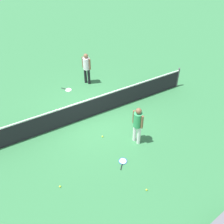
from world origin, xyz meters
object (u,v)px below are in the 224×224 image
Objects in this scene: tennis_ball_by_net at (60,186)px; courtside_bench at (224,222)px; tennis_racket_far_player at (68,90)px; tennis_ball_midcourt at (102,136)px; tennis_racket_near_player at (123,162)px; player_far_side at (86,66)px; tennis_ball_near_player at (147,190)px; player_near_side at (138,123)px.

tennis_ball_by_net is 0.04× the size of courtside_bench.
courtside_bench is (1.17, -9.08, 0.40)m from tennis_racket_far_player.
courtside_bench is (1.24, -5.17, 0.38)m from tennis_ball_midcourt.
tennis_racket_near_player is at bearing -88.37° from tennis_ball_midcourt.
tennis_racket_near_player is at bearing 108.13° from courtside_bench.
courtside_bench is at bearing -45.94° from tennis_ball_by_net.
player_far_side is 3.10× the size of tennis_racket_near_player.
tennis_ball_midcourt is at bearing 91.63° from tennis_racket_near_player.
tennis_ball_near_player and tennis_ball_midcourt have the same top height.
tennis_ball_near_player reaches higher than tennis_racket_far_player.
tennis_ball_near_player is at bearing -114.97° from player_near_side.
player_far_side is 5.76m from tennis_racket_near_player.
tennis_ball_near_player is 1.00× the size of tennis_ball_by_net.
player_far_side reaches higher than tennis_ball_near_player.
player_near_side reaches higher than courtside_bench.
player_far_side reaches higher than tennis_racket_near_player.
tennis_racket_near_player is 8.31× the size of tennis_ball_near_player.
tennis_racket_far_player is at bearing 90.23° from tennis_ball_near_player.
courtside_bench reaches higher than tennis_racket_near_player.
player_far_side is 1.54m from tennis_racket_far_player.
courtside_bench is at bearing -87.79° from player_near_side.
player_near_side is 1.10× the size of courtside_bench.
player_far_side is 6.61m from tennis_ball_by_net.
tennis_ball_midcourt is (-0.07, -3.91, 0.02)m from tennis_racket_far_player.
tennis_ball_midcourt is at bearing 140.20° from player_near_side.
courtside_bench is at bearing -89.98° from player_far_side.
tennis_racket_near_player is 3.85m from courtside_bench.
courtside_bench is at bearing -76.57° from tennis_ball_midcourt.
tennis_racket_near_player is 8.31× the size of tennis_ball_by_net.
player_far_side is 25.76× the size of tennis_ball_near_player.
tennis_racket_far_player is 8.68× the size of tennis_ball_near_player.
tennis_ball_by_net is 5.23m from courtside_bench.
tennis_racket_near_player is at bearing -90.24° from tennis_racket_far_player.
tennis_ball_near_player is 2.99m from tennis_ball_midcourt.
tennis_ball_by_net is (-2.49, 1.56, 0.00)m from tennis_ball_near_player.
player_near_side and player_far_side have the same top height.
tennis_racket_far_player is at bearing 89.76° from tennis_racket_near_player.
player_far_side reaches higher than tennis_ball_midcourt.
tennis_ball_midcourt is (-1.07, 0.89, -0.98)m from player_near_side.
tennis_ball_by_net is 2.78m from tennis_ball_midcourt.
tennis_ball_midcourt reaches higher than tennis_racket_near_player.
tennis_racket_far_player is at bearing 89.02° from tennis_ball_midcourt.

